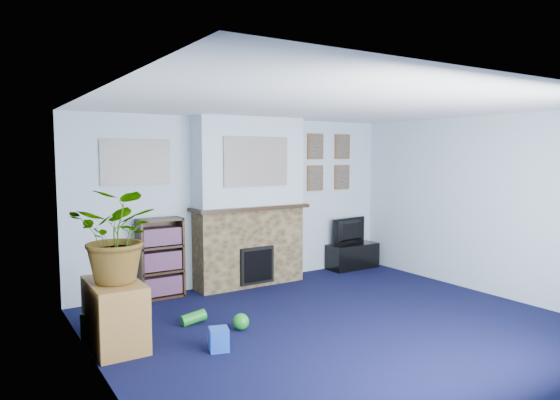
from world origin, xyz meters
TOP-DOWN VIEW (x-y plane):
  - floor at (0.00, 0.00)m, footprint 5.00×4.50m
  - ceiling at (0.00, 0.00)m, footprint 5.00×4.50m
  - wall_back at (0.00, 2.25)m, footprint 5.00×0.04m
  - wall_front at (0.00, -2.25)m, footprint 5.00×0.04m
  - wall_left at (-2.50, 0.00)m, footprint 0.04×4.50m
  - wall_right at (2.50, 0.00)m, footprint 0.04×4.50m
  - chimney_breast at (0.00, 2.05)m, footprint 1.72×0.50m
  - collage_main at (0.00, 1.84)m, footprint 1.00×0.03m
  - collage_left at (-1.55, 2.23)m, footprint 0.90×0.03m
  - portrait_tl at (1.30, 2.23)m, footprint 0.30×0.03m
  - portrait_tr at (1.85, 2.23)m, footprint 0.30×0.03m
  - portrait_bl at (1.30, 2.23)m, footprint 0.30×0.03m
  - portrait_br at (1.85, 2.23)m, footprint 0.30×0.03m
  - tv_stand at (1.93, 2.03)m, footprint 0.86×0.36m
  - television at (1.93, 2.05)m, footprint 0.74×0.19m
  - bookshelf at (-1.30, 2.11)m, footprint 0.58×0.28m
  - sideboard at (-2.24, 0.72)m, footprint 0.46×0.84m
  - potted_plant at (-2.19, 0.67)m, footprint 1.09×1.07m
  - mantel_clock at (0.03, 2.00)m, footprint 0.09×0.05m
  - mantel_candle at (0.32, 2.00)m, footprint 0.05×0.05m
  - mantel_teddy at (-0.54, 2.00)m, footprint 0.14×0.14m
  - mantel_can at (0.66, 2.00)m, footprint 0.06×0.06m
  - green_crate at (-2.30, 1.00)m, footprint 0.40×0.36m
  - toy_ball at (-0.98, 0.46)m, footprint 0.18×0.18m
  - toy_block at (-1.43, 0.08)m, footprint 0.23×0.23m
  - toy_tube at (-1.34, 0.91)m, footprint 0.29×0.13m

SIDE VIEW (x-z plane):
  - floor at x=0.00m, z-range -0.01..0.01m
  - toy_tube at x=-1.34m, z-range -0.01..0.15m
  - toy_ball at x=-0.98m, z-range 0.00..0.18m
  - toy_block at x=-1.43m, z-range 0.00..0.22m
  - green_crate at x=-2.30m, z-range 0.01..0.27m
  - tv_stand at x=1.93m, z-range 0.02..0.43m
  - sideboard at x=-2.24m, z-range 0.02..0.68m
  - bookshelf at x=-1.30m, z-range -0.02..1.03m
  - television at x=1.93m, z-range 0.41..0.83m
  - potted_plant at x=-2.19m, z-range 0.65..1.56m
  - chimney_breast at x=0.00m, z-range -0.02..2.38m
  - wall_back at x=0.00m, z-range 0.00..2.40m
  - wall_front at x=0.00m, z-range 0.00..2.40m
  - wall_left at x=-2.50m, z-range 0.00..2.40m
  - wall_right at x=2.50m, z-range 0.00..2.40m
  - mantel_can at x=0.66m, z-range 1.15..1.27m
  - mantel_teddy at x=-0.54m, z-range 1.14..1.29m
  - mantel_clock at x=0.03m, z-range 1.16..1.28m
  - mantel_candle at x=0.32m, z-range 1.15..1.31m
  - portrait_bl at x=1.30m, z-range 1.30..1.70m
  - portrait_br at x=1.85m, z-range 1.30..1.70m
  - collage_left at x=-1.55m, z-range 1.49..2.07m
  - collage_main at x=0.00m, z-range 1.44..2.12m
  - portrait_tl at x=1.30m, z-range 1.80..2.20m
  - portrait_tr at x=1.85m, z-range 1.80..2.20m
  - ceiling at x=0.00m, z-range 2.40..2.40m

